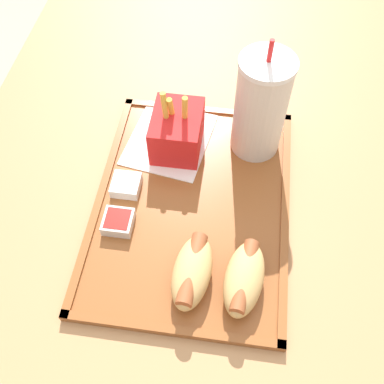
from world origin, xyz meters
TOP-DOWN VIEW (x-y plane):
  - ground_plane at (0.00, 0.00)m, footprint 8.00×8.00m
  - dining_table at (0.00, 0.00)m, footprint 1.48×0.86m
  - food_tray at (-0.02, -0.03)m, footprint 0.41×0.30m
  - paper_napkin at (-0.14, -0.08)m, footprint 0.17×0.15m
  - soda_cup at (-0.15, 0.06)m, footprint 0.08×0.08m
  - hot_dog_far at (0.10, 0.06)m, footprint 0.12×0.07m
  - hot_dog_near at (0.10, -0.01)m, footprint 0.12×0.06m
  - fries_carton at (-0.13, -0.07)m, footprint 0.10×0.08m
  - sauce_cup_mayo at (-0.03, -0.13)m, footprint 0.04×0.04m
  - sauce_cup_ketchup at (0.03, -0.13)m, footprint 0.04×0.04m

SIDE VIEW (x-z plane):
  - ground_plane at x=0.00m, z-range 0.00..0.00m
  - dining_table at x=0.00m, z-range 0.00..0.71m
  - food_tray at x=-0.02m, z-range 0.71..0.72m
  - paper_napkin at x=-0.14m, z-range 0.72..0.72m
  - sauce_cup_mayo at x=-0.03m, z-range 0.72..0.74m
  - sauce_cup_ketchup at x=0.03m, z-range 0.72..0.74m
  - hot_dog_far at x=0.10m, z-range 0.72..0.77m
  - hot_dog_near at x=0.10m, z-range 0.72..0.77m
  - fries_carton at x=-0.13m, z-range 0.70..0.82m
  - soda_cup at x=-0.15m, z-range 0.71..0.92m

